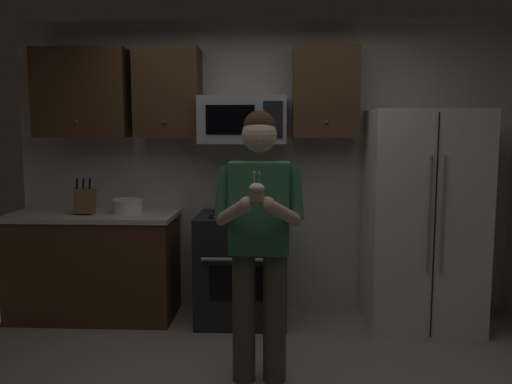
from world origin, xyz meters
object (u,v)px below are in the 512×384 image
(person, at_px, (259,232))
(bowl_large_white, at_px, (127,206))
(microwave, at_px, (243,120))
(knife_block, at_px, (85,201))
(cupcake, at_px, (257,192))
(oven_range, at_px, (242,267))
(refrigerator, at_px, (422,219))

(person, bearing_deg, bowl_large_white, 135.54)
(microwave, relative_size, bowl_large_white, 2.78)
(microwave, xyz_separation_m, bowl_large_white, (-1.00, -0.08, -0.74))
(microwave, bearing_deg, knife_block, -173.69)
(knife_block, xyz_separation_m, bowl_large_white, (0.35, 0.07, -0.05))
(knife_block, bearing_deg, microwave, 6.31)
(person, bearing_deg, microwave, 98.71)
(cupcake, bearing_deg, microwave, 96.92)
(microwave, bearing_deg, oven_range, -90.02)
(microwave, distance_m, cupcake, 1.65)
(person, bearing_deg, knife_block, 144.39)
(microwave, relative_size, refrigerator, 0.41)
(bowl_large_white, relative_size, cupcake, 1.53)
(person, distance_m, cupcake, 0.44)
(refrigerator, height_order, person, refrigerator)
(person, bearing_deg, refrigerator, 39.79)
(knife_block, height_order, person, person)
(refrigerator, xyz_separation_m, bowl_large_white, (-2.50, 0.08, 0.08))
(oven_range, distance_m, cupcake, 1.69)
(cupcake, bearing_deg, bowl_large_white, 128.48)
(oven_range, xyz_separation_m, refrigerator, (1.50, -0.04, 0.44))
(knife_block, relative_size, person, 0.18)
(refrigerator, relative_size, bowl_large_white, 6.76)
(microwave, bearing_deg, refrigerator, -6.03)
(microwave, height_order, cupcake, microwave)
(knife_block, bearing_deg, oven_range, 1.25)
(oven_range, height_order, refrigerator, refrigerator)
(knife_block, relative_size, bowl_large_white, 1.20)
(cupcake, bearing_deg, refrigerator, 47.31)
(bowl_large_white, xyz_separation_m, person, (1.19, -1.17, 0.01))
(oven_range, height_order, cupcake, cupcake)
(oven_range, bearing_deg, bowl_large_white, 177.83)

